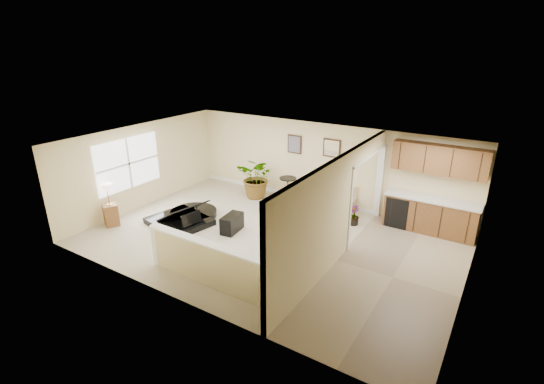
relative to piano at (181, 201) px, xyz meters
The scene contains 20 objects.
floor 2.75m from the piano, ahead, with size 9.00×9.00×0.00m, color #BBA891.
back_wall 4.33m from the piano, 51.56° to the left, with size 9.00×0.04×2.50m, color beige.
front_wall 3.81m from the piano, 44.85° to the right, with size 9.00×0.04×2.50m, color beige.
left_wall 1.98m from the piano, 169.13° to the left, with size 0.04×6.00×2.50m, color beige.
right_wall 7.20m from the piano, ahead, with size 0.04×6.00×2.50m, color beige.
ceiling 3.28m from the piano, ahead, with size 9.00×6.00×0.04m, color white.
kitchen_vinyl 5.85m from the piano, ahead, with size 2.70×6.00×0.01m, color tan.
interior_partition 4.54m from the piano, ahead, with size 0.18×5.99×2.50m.
pony_half_wall 3.36m from the piano, 35.43° to the right, with size 3.42×0.22×1.00m.
left_window 2.01m from the piano, behind, with size 0.05×2.15×1.45m, color white.
wall_art_left 3.91m from the piano, 62.76° to the left, with size 0.48×0.04×0.58m.
wall_mirror 4.61m from the piano, 48.30° to the left, with size 0.55×0.04×0.55m.
kitchen_cabinets 6.62m from the piano, 27.80° to the left, with size 2.36×0.65×2.33m.
piano is the anchor object (origin of this frame).
piano_bench 1.62m from the piano, 10.17° to the left, with size 0.35×0.69×0.46m, color black.
loveseat 4.31m from the piano, 45.35° to the left, with size 1.77×1.07×0.98m.
accent_table 3.38m from the piano, 59.09° to the left, with size 0.54×0.54×0.78m.
palm_plant 2.77m from the piano, 74.32° to the left, with size 1.34×1.20×1.36m.
small_plant 4.78m from the piano, 30.34° to the left, with size 0.39×0.39×0.54m.
lamp_stand 1.90m from the piano, 141.77° to the right, with size 0.47×0.47×1.20m.
Camera 1 is at (4.79, -7.50, 4.73)m, focal length 26.00 mm.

